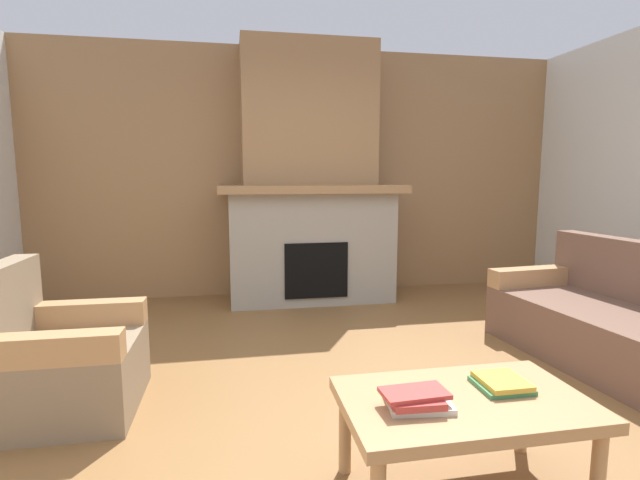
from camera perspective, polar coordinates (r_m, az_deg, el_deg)
ground at (r=2.82m, az=8.26°, el=-20.38°), size 9.00×9.00×0.00m
wall_back_wood_panel at (r=5.41m, az=-1.91°, el=8.04°), size 6.00×0.12×2.70m
fireplace at (r=5.04m, az=-1.24°, el=5.94°), size 1.90×0.82×2.70m
couch at (r=3.96m, az=32.79°, el=-8.76°), size 0.99×1.87×0.85m
armchair at (r=3.11m, az=-29.10°, el=-12.64°), size 0.77×0.77×0.85m
coffee_table at (r=2.14m, az=16.91°, el=-18.99°), size 1.00×0.60×0.43m
book_stack_near_edge at (r=1.98m, az=11.60°, el=-18.35°), size 0.29×0.21×0.07m
book_stack_center at (r=2.24m, az=21.05°, el=-15.81°), size 0.21×0.21×0.04m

